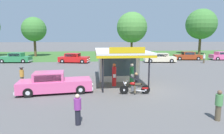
{
  "coord_description": "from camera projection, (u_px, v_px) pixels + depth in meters",
  "views": [
    {
      "loc": [
        -4.14,
        -14.36,
        4.07
      ],
      "look_at": [
        -2.43,
        2.73,
        1.4
      ],
      "focal_mm": 30.92,
      "sensor_mm": 36.0,
      "label": 1
    }
  ],
  "objects": [
    {
      "name": "parked_car_back_row_left",
      "position": [
        116.0,
        57.0,
        33.41
      ],
      "size": [
        5.31,
        2.9,
        1.43
      ],
      "color": "beige",
      "rests_on": "ground"
    },
    {
      "name": "ground_plane",
      "position": [
        146.0,
        89.0,
        15.16
      ],
      "size": [
        300.0,
        300.0,
        0.0
      ],
      "primitive_type": "plane",
      "color": "#5B5959"
    },
    {
      "name": "grass_verge_strip",
      "position": [
        111.0,
        55.0,
        44.65
      ],
      "size": [
        120.0,
        24.0,
        0.01
      ],
      "primitive_type": "cube",
      "color": "#3D6B2D",
      "rests_on": "ground"
    },
    {
      "name": "motorcycle_with_rider",
      "position": [
        135.0,
        85.0,
        13.82
      ],
      "size": [
        2.2,
        0.7,
        1.58
      ],
      "color": "black",
      "rests_on": "ground"
    },
    {
      "name": "bystander_strolling_foreground",
      "position": [
        219.0,
        105.0,
        9.39
      ],
      "size": [
        0.34,
        0.34,
        1.54
      ],
      "color": "brown",
      "rests_on": "ground"
    },
    {
      "name": "parked_car_back_row_centre_left",
      "position": [
        223.0,
        56.0,
        34.63
      ],
      "size": [
        4.99,
        2.34,
        1.49
      ],
      "color": "#E55993",
      "rests_on": "ground"
    },
    {
      "name": "bystander_leaning_by_kiosk",
      "position": [
        204.0,
        58.0,
        30.28
      ],
      "size": [
        0.34,
        0.34,
        1.51
      ],
      "color": "brown",
      "rests_on": "ground"
    },
    {
      "name": "tree_oak_far_left",
      "position": [
        201.0,
        25.0,
        45.02
      ],
      "size": [
        7.0,
        7.0,
        10.59
      ],
      "color": "brown",
      "rests_on": "ground"
    },
    {
      "name": "parked_car_back_row_centre",
      "position": [
        74.0,
        58.0,
        30.86
      ],
      "size": [
        5.2,
        2.97,
        1.52
      ],
      "color": "red",
      "rests_on": "ground"
    },
    {
      "name": "gas_pump_nearside",
      "position": [
        114.0,
        76.0,
        15.7
      ],
      "size": [
        0.44,
        0.44,
        1.97
      ],
      "color": "slate",
      "rests_on": "ground"
    },
    {
      "name": "parked_car_back_row_far_right",
      "position": [
        15.0,
        58.0,
        31.07
      ],
      "size": [
        5.2,
        2.28,
        1.59
      ],
      "color": "#2D844C",
      "rests_on": "ground"
    },
    {
      "name": "tree_oak_distant_spare",
      "position": [
        131.0,
        28.0,
        41.23
      ],
      "size": [
        6.49,
        6.49,
        9.38
      ],
      "color": "brown",
      "rests_on": "ground"
    },
    {
      "name": "parked_car_back_row_far_left",
      "position": [
        187.0,
        56.0,
        34.78
      ],
      "size": [
        5.15,
        2.54,
        1.48
      ],
      "color": "#993819",
      "rests_on": "ground"
    },
    {
      "name": "gas_pump_offside",
      "position": [
        132.0,
        76.0,
        15.85
      ],
      "size": [
        0.44,
        0.44,
        1.94
      ],
      "color": "slate",
      "rests_on": "ground"
    },
    {
      "name": "bystander_standing_back_lot",
      "position": [
        78.0,
        109.0,
        8.93
      ],
      "size": [
        0.34,
        0.34,
        1.49
      ],
      "color": "black",
      "rests_on": "ground"
    },
    {
      "name": "parked_car_back_row_centre_right",
      "position": [
        160.0,
        58.0,
        31.41
      ],
      "size": [
        5.33,
        2.35,
        1.47
      ],
      "color": "beige",
      "rests_on": "ground"
    },
    {
      "name": "bystander_chatting_near_pumps",
      "position": [
        22.0,
        76.0,
        16.09
      ],
      "size": [
        0.35,
        0.35,
        1.59
      ],
      "color": "brown",
      "rests_on": "ground"
    },
    {
      "name": "service_station_kiosk",
      "position": [
        118.0,
        62.0,
        18.74
      ],
      "size": [
        4.37,
        7.46,
        3.37
      ],
      "color": "silver",
      "rests_on": "ground"
    },
    {
      "name": "tree_oak_left",
      "position": [
        34.0,
        29.0,
        40.31
      ],
      "size": [
        5.04,
        5.04,
        8.23
      ],
      "color": "brown",
      "rests_on": "ground"
    },
    {
      "name": "featured_classic_sedan",
      "position": [
        54.0,
        83.0,
        14.21
      ],
      "size": [
        5.55,
        2.49,
        1.55
      ],
      "color": "#E55993",
      "rests_on": "ground"
    }
  ]
}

